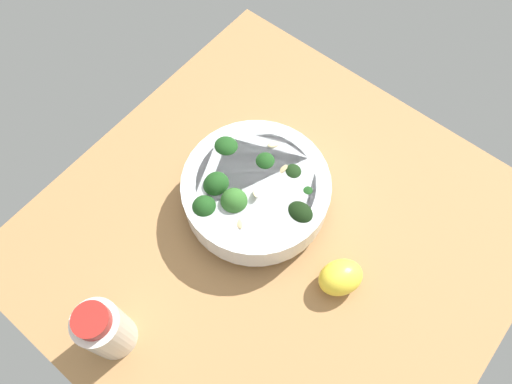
% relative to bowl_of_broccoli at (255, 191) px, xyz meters
% --- Properties ---
extents(ground_plane, '(0.68, 0.68, 0.04)m').
position_rel_bowl_of_broccoli_xyz_m(ground_plane, '(-0.06, 0.02, -0.06)').
color(ground_plane, '#996D42').
extents(bowl_of_broccoli, '(0.22, 0.22, 0.09)m').
position_rel_bowl_of_broccoli_xyz_m(bowl_of_broccoli, '(0.00, 0.00, 0.00)').
color(bowl_of_broccoli, white).
rests_on(bowl_of_broccoli, ground_plane).
extents(lemon_wedge, '(0.08, 0.08, 0.05)m').
position_rel_bowl_of_broccoli_xyz_m(lemon_wedge, '(-0.17, 0.02, -0.02)').
color(lemon_wedge, yellow).
rests_on(lemon_wedge, ground_plane).
extents(bottle_tall, '(0.06, 0.06, 0.12)m').
position_rel_bowl_of_broccoli_xyz_m(bottle_tall, '(0.02, 0.28, 0.01)').
color(bottle_tall, beige).
rests_on(bottle_tall, ground_plane).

